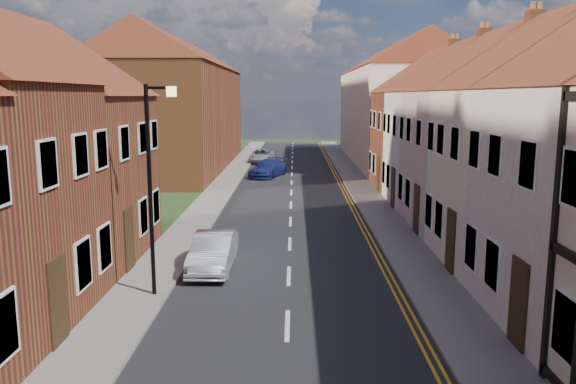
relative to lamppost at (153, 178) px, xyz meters
name	(u,v)px	position (x,y,z in m)	size (l,w,h in m)	color
road	(290,222)	(3.81, 10.00, -3.53)	(7.00, 90.00, 0.02)	black
pavement_left	(196,220)	(-0.59, 10.00, -3.48)	(1.80, 90.00, 0.12)	gray
pavement_right	(385,221)	(8.21, 10.00, -3.48)	(1.80, 90.00, 0.12)	gray
cottage_r_cream_mid	(565,136)	(13.11, 3.50, 0.94)	(8.30, 5.20, 9.00)	#F3E1CC
cottage_r_pink	(505,127)	(13.11, 8.90, 0.94)	(8.30, 6.00, 9.00)	beige
cottage_r_white_far	(467,121)	(13.11, 14.30, 0.94)	(8.30, 5.20, 9.00)	#BCB8B1
cottage_r_cream_far	(441,118)	(13.11, 19.70, 0.94)	(8.30, 6.00, 9.00)	brown
cottage_l_pink	(22,138)	(-5.49, 3.85, 0.83)	(8.30, 6.30, 8.80)	brown
block_right_far	(397,102)	(13.11, 35.00, 1.76)	(8.30, 24.20, 10.50)	#F3E1CC
block_left_far	(177,102)	(-5.49, 30.00, 1.76)	(8.30, 24.20, 10.50)	brown
lamppost	(153,178)	(0.00, 0.00, 0.00)	(0.88, 0.15, 6.00)	black
car_mid	(213,252)	(1.26, 2.70, -2.92)	(1.31, 3.75, 1.23)	#BBBDC3
car_far	(268,168)	(2.10, 24.80, -2.91)	(1.75, 4.30, 1.25)	navy
car_distant	(262,156)	(1.14, 33.63, -2.95)	(1.96, 4.26, 1.18)	#BBBCC3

